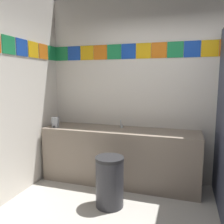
{
  "coord_description": "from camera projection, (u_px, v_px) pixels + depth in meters",
  "views": [
    {
      "loc": [
        0.05,
        -1.94,
        1.57
      ],
      "look_at": [
        -0.89,
        1.01,
        1.13
      ],
      "focal_mm": 37.11,
      "sensor_mm": 36.0,
      "label": 1
    }
  ],
  "objects": [
    {
      "name": "trash_bin",
      "position": [
        110.0,
        182.0,
        2.86
      ],
      "size": [
        0.35,
        0.35,
        0.63
      ],
      "color": "#333338",
      "rests_on": "ground_plane"
    },
    {
      "name": "soap_dispenser",
      "position": [
        55.0,
        122.0,
        3.59
      ],
      "size": [
        0.09,
        0.09,
        0.16
      ],
      "color": "gray",
      "rests_on": "vanity_counter"
    },
    {
      "name": "wall_back",
      "position": [
        182.0,
        89.0,
        3.42
      ],
      "size": [
        4.16,
        0.09,
        2.86
      ],
      "color": "silver",
      "rests_on": "ground_plane"
    },
    {
      "name": "faucet_center",
      "position": [
        121.0,
        125.0,
        3.54
      ],
      "size": [
        0.04,
        0.1,
        0.14
      ],
      "color": "silver",
      "rests_on": "vanity_counter"
    },
    {
      "name": "vanity_counter",
      "position": [
        120.0,
        156.0,
        3.52
      ],
      "size": [
        2.33,
        0.57,
        0.83
      ],
      "color": "gray",
      "rests_on": "ground_plane"
    }
  ]
}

